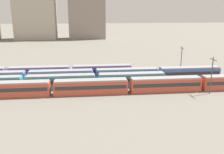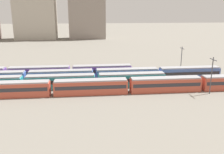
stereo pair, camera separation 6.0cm
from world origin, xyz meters
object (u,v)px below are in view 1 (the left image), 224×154
at_px(train_track_1, 61,82).
at_px(catenary_pole_1, 181,58).
at_px(train_track_0, 129,85).
at_px(train_track_2, 95,76).
at_px(train_track_3, 40,73).
at_px(catenary_pole_0, 212,74).

distance_m(train_track_1, catenary_pole_1, 40.17).
height_order(train_track_0, train_track_2, same).
relative_size(train_track_1, catenary_pole_1, 6.46).
relative_size(train_track_2, catenary_pole_1, 8.65).
height_order(train_track_1, catenary_pole_1, catenary_pole_1).
xyz_separation_m(train_track_2, train_track_3, (-16.36, 5.20, -0.00)).
relative_size(train_track_0, train_track_1, 2.02).
distance_m(train_track_0, train_track_3, 29.08).
height_order(train_track_0, catenary_pole_0, catenary_pole_0).
bearing_deg(catenary_pole_0, train_track_3, 157.47).
height_order(train_track_2, catenary_pole_1, catenary_pole_1).
bearing_deg(train_track_1, train_track_0, -16.79).
bearing_deg(train_track_1, catenary_pole_1, 19.27).
xyz_separation_m(train_track_3, catenary_pole_0, (44.49, -18.46, 3.26)).
bearing_deg(train_track_3, train_track_1, -54.90).
relative_size(train_track_0, train_track_2, 1.51).
xyz_separation_m(train_track_0, train_track_2, (-8.18, 10.40, 0.00)).
height_order(catenary_pole_0, catenary_pole_1, catenary_pole_0).
xyz_separation_m(train_track_0, train_track_3, (-24.54, 15.60, -0.00)).
bearing_deg(catenary_pole_1, train_track_0, -138.19).
bearing_deg(train_track_0, train_track_3, 147.56).
xyz_separation_m(train_track_2, catenary_pole_1, (28.77, 8.02, 2.94)).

